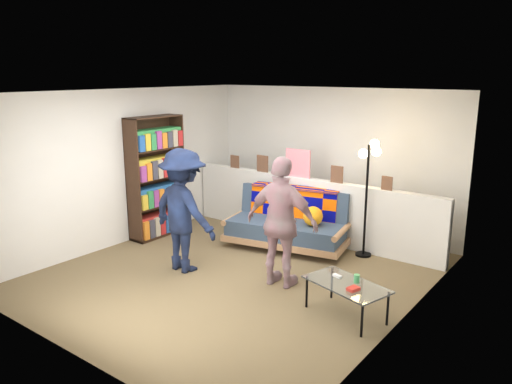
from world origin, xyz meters
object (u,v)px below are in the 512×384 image
at_px(person_left, 183,211).
at_px(futon_sofa, 289,224).
at_px(bookshelf, 156,181).
at_px(person_right, 282,223).
at_px(floor_lamp, 369,175).
at_px(coffee_table, 347,286).

bearing_deg(person_left, futon_sofa, -107.59).
height_order(futon_sofa, bookshelf, bookshelf).
distance_m(person_left, person_right, 1.39).
bearing_deg(floor_lamp, futon_sofa, -161.24).
distance_m(floor_lamp, person_left, 2.67).
distance_m(futon_sofa, coffee_table, 2.31).
height_order(bookshelf, floor_lamp, bookshelf).
height_order(floor_lamp, person_left, floor_lamp).
relative_size(bookshelf, floor_lamp, 1.14).
distance_m(coffee_table, person_left, 2.44).
relative_size(floor_lamp, person_right, 1.04).
height_order(bookshelf, person_left, bookshelf).
xyz_separation_m(coffee_table, person_right, (-1.04, 0.26, 0.47)).
xyz_separation_m(coffee_table, person_left, (-2.39, -0.10, 0.48)).
bearing_deg(coffee_table, futon_sofa, 139.26).
bearing_deg(person_left, floor_lamp, -127.22).
xyz_separation_m(bookshelf, person_right, (2.75, -0.43, -0.09)).
relative_size(futon_sofa, person_right, 1.20).
bearing_deg(person_right, floor_lamp, -109.17).
relative_size(floor_lamp, person_left, 1.03).
distance_m(bookshelf, person_left, 1.62).
bearing_deg(futon_sofa, coffee_table, -40.74).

